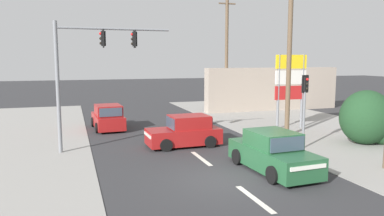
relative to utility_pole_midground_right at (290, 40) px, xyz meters
name	(u,v)px	position (x,y,z in m)	size (l,w,h in m)	color
ground_plane	(229,179)	(-6.13, -5.98, -5.33)	(140.00, 140.00, 0.00)	#303033
lane_dash_near	(255,199)	(-6.13, -7.98, -5.32)	(0.20, 2.40, 0.01)	silver
lane_dash_mid	(201,158)	(-6.13, -2.98, -5.32)	(0.20, 2.40, 0.01)	silver
lane_dash_far	(172,136)	(-6.13, 2.02, -5.32)	(0.20, 2.40, 0.01)	silver
kerb_right_verge	(383,148)	(2.87, -3.98, -5.32)	(10.00, 44.00, 0.02)	gray
utility_pole_midground_right	(290,40)	(0.00, 0.00, 0.00)	(1.80, 0.26, 10.17)	brown
utility_pole_background_right	(227,49)	(0.54, 9.94, -0.21)	(1.80, 0.26, 9.75)	brown
traffic_signal_mast	(87,63)	(-10.69, -0.02, -1.18)	(5.29, 0.46, 6.00)	slate
pedestal_signal_right_kerb	(305,99)	(-0.85, -2.80, -2.91)	(0.43, 0.31, 3.56)	slate
shopping_plaza_sign	(291,81)	(1.47, 2.06, -2.34)	(2.10, 0.16, 4.60)	slate
roadside_bush	(369,119)	(2.87, -2.96, -4.03)	(2.83, 2.43, 2.76)	#1E4223
shopfront_wall_far	(273,89)	(4.87, 10.02, -3.53)	(12.00, 1.00, 3.60)	#A39384
hatchback_kerbside_parked	(185,132)	(-6.11, -0.48, -4.62)	(3.68, 1.86, 1.53)	maroon
hatchback_oncoming_near	(108,118)	(-9.32, 5.35, -4.62)	(1.93, 3.71, 1.53)	maroon
sedan_crossing_left	(273,153)	(-4.11, -5.55, -4.62)	(2.07, 4.32, 1.56)	#235633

